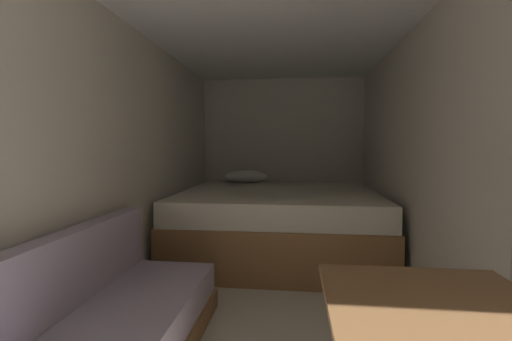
{
  "coord_description": "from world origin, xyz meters",
  "views": [
    {
      "loc": [
        0.18,
        -0.3,
        1.19
      ],
      "look_at": [
        -0.16,
        2.68,
        0.98
      ],
      "focal_mm": 23.98,
      "sensor_mm": 36.0,
      "label": 1
    }
  ],
  "objects": [
    {
      "name": "wall_left",
      "position": [
        -1.14,
        1.99,
        1.07
      ],
      "size": [
        0.05,
        5.04,
        2.14
      ],
      "primitive_type": "cube",
      "color": "beige",
      "rests_on": "ground"
    },
    {
      "name": "bed",
      "position": [
        -0.01,
        3.47,
        0.36
      ],
      "size": [
        2.1,
        1.99,
        0.88
      ],
      "color": "olive",
      "rests_on": "ground"
    },
    {
      "name": "wall_back",
      "position": [
        0.0,
        4.54,
        1.07
      ],
      "size": [
        2.32,
        0.05,
        2.14
      ],
      "primitive_type": "cube",
      "color": "beige",
      "rests_on": "ground"
    },
    {
      "name": "wall_right",
      "position": [
        1.14,
        1.99,
        1.07
      ],
      "size": [
        0.05,
        5.04,
        2.14
      ],
      "primitive_type": "cube",
      "color": "beige",
      "rests_on": "ground"
    },
    {
      "name": "ground_plane",
      "position": [
        0.0,
        1.99,
        0.0
      ],
      "size": [
        7.04,
        7.04,
        0.0
      ],
      "primitive_type": "plane",
      "color": "beige"
    }
  ]
}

